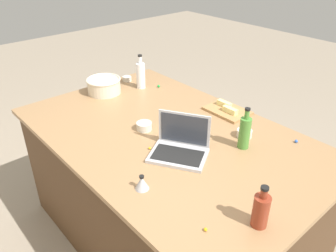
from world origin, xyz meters
name	(u,v)px	position (x,y,z in m)	size (l,w,h in m)	color
ground_plane	(168,235)	(0.00, 0.00, 0.00)	(12.00, 12.00, 0.00)	gray
island_counter	(168,189)	(0.00, 0.00, 0.45)	(1.95, 1.24, 0.90)	#4C331E
laptop	(180,146)	(-0.21, 0.10, 0.95)	(0.38, 0.35, 0.22)	#B7B7BC
mixing_bowl_large	(104,85)	(0.79, -0.03, 0.96)	(0.26, 0.26, 0.12)	beige
bottle_soy	(261,210)	(-0.83, 0.21, 0.98)	(0.07, 0.07, 0.21)	maroon
bottle_olive	(245,132)	(-0.41, -0.22, 1.00)	(0.07, 0.07, 0.25)	#4C8C38
bottle_vinegar	(141,75)	(0.68, -0.31, 1.01)	(0.07, 0.07, 0.27)	white
cutting_board	(227,111)	(-0.06, -0.50, 0.91)	(0.29, 0.21, 0.02)	#AD7F4C
butter_stick_left	(224,104)	(-0.01, -0.52, 0.94)	(0.11, 0.04, 0.04)	#F4E58C
butter_stick_right	(230,110)	(-0.10, -0.48, 0.94)	(0.11, 0.04, 0.04)	#F4E58C
ramekin_small	(144,126)	(0.13, 0.08, 0.92)	(0.10, 0.10, 0.05)	beige
ramekin_medium	(244,133)	(-0.34, -0.32, 0.92)	(0.09, 0.09, 0.05)	beige
ramekin_wide	(127,79)	(0.87, -0.30, 0.92)	(0.08, 0.08, 0.04)	beige
kitchen_timer	(142,183)	(-0.31, 0.44, 0.94)	(0.07, 0.07, 0.08)	#B2B2B7
candy_0	(205,229)	(-0.70, 0.41, 0.91)	(0.02, 0.02, 0.02)	yellow
candy_1	(150,148)	(-0.07, 0.20, 0.91)	(0.01, 0.01, 0.01)	yellow
candy_2	(296,141)	(-0.58, -0.50, 0.91)	(0.02, 0.02, 0.02)	blue
candy_3	(159,86)	(0.59, -0.42, 0.91)	(0.02, 0.02, 0.02)	green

